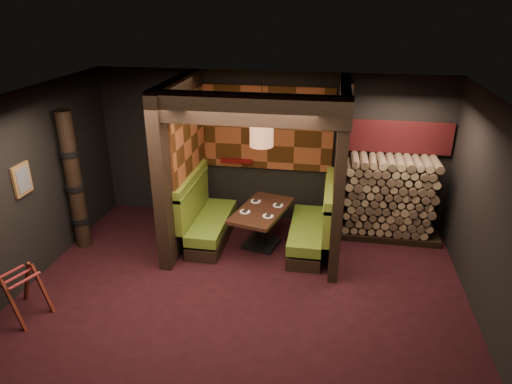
% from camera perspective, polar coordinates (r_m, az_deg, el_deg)
% --- Properties ---
extents(floor, '(6.50, 5.50, 0.02)m').
position_cam_1_polar(floor, '(6.81, -1.91, -13.36)').
color(floor, black).
rests_on(floor, ground).
extents(ceiling, '(6.50, 5.50, 0.02)m').
position_cam_1_polar(ceiling, '(5.59, -2.31, 10.96)').
color(ceiling, black).
rests_on(ceiling, ground).
extents(wall_back, '(6.50, 0.02, 2.85)m').
position_cam_1_polar(wall_back, '(8.59, 1.67, 5.50)').
color(wall_back, black).
rests_on(wall_back, ground).
extents(wall_front, '(6.50, 0.02, 2.85)m').
position_cam_1_polar(wall_front, '(3.86, -11.01, -20.22)').
color(wall_front, black).
rests_on(wall_front, ground).
extents(wall_left, '(0.02, 5.50, 2.85)m').
position_cam_1_polar(wall_left, '(7.40, -27.64, -0.27)').
color(wall_left, black).
rests_on(wall_left, ground).
extents(wall_right, '(0.02, 5.50, 2.85)m').
position_cam_1_polar(wall_right, '(6.31, 28.37, -4.31)').
color(wall_right, black).
rests_on(wall_right, ground).
extents(partition_left, '(0.20, 2.20, 2.85)m').
position_cam_1_polar(partition_left, '(7.87, -9.31, 3.50)').
color(partition_left, black).
rests_on(partition_left, floor).
extents(partition_right, '(0.15, 2.10, 2.85)m').
position_cam_1_polar(partition_right, '(7.51, 10.35, 2.45)').
color(partition_right, black).
rests_on(partition_right, floor).
extents(header_beam, '(2.85, 0.18, 0.44)m').
position_cam_1_polar(header_beam, '(6.31, -1.17, 10.28)').
color(header_beam, black).
rests_on(header_beam, partition_left).
extents(tapa_back_panel, '(2.40, 0.06, 1.55)m').
position_cam_1_polar(tapa_back_panel, '(8.43, 1.48, 7.96)').
color(tapa_back_panel, brown).
rests_on(tapa_back_panel, wall_back).
extents(tapa_side_panel, '(0.04, 1.85, 1.45)m').
position_cam_1_polar(tapa_side_panel, '(7.86, -8.27, 6.80)').
color(tapa_side_panel, brown).
rests_on(tapa_side_panel, partition_left).
extents(lacquer_shelf, '(0.60, 0.12, 0.07)m').
position_cam_1_polar(lacquer_shelf, '(8.67, -2.40, 3.94)').
color(lacquer_shelf, '#56080B').
rests_on(lacquer_shelf, wall_back).
extents(booth_bench_left, '(0.68, 1.60, 1.14)m').
position_cam_1_polar(booth_bench_left, '(8.16, -6.26, -3.42)').
color(booth_bench_left, black).
rests_on(booth_bench_left, floor).
extents(booth_bench_right, '(0.68, 1.60, 1.14)m').
position_cam_1_polar(booth_bench_right, '(7.89, 7.14, -4.47)').
color(booth_bench_right, black).
rests_on(booth_bench_right, floor).
extents(dining_table, '(1.02, 1.47, 0.71)m').
position_cam_1_polar(dining_table, '(7.90, 0.71, -3.64)').
color(dining_table, black).
rests_on(dining_table, floor).
extents(place_settings, '(0.70, 0.72, 0.03)m').
position_cam_1_polar(place_settings, '(7.79, 0.72, -2.04)').
color(place_settings, white).
rests_on(place_settings, dining_table).
extents(pendant_lamp, '(0.38, 0.38, 1.01)m').
position_cam_1_polar(pendant_lamp, '(7.26, 0.71, 7.47)').
color(pendant_lamp, brown).
rests_on(pendant_lamp, ceiling).
extents(framed_picture, '(0.05, 0.36, 0.46)m').
position_cam_1_polar(framed_picture, '(7.38, -27.20, 1.40)').
color(framed_picture, olive).
rests_on(framed_picture, wall_left).
extents(luggage_rack, '(0.80, 0.68, 0.74)m').
position_cam_1_polar(luggage_rack, '(7.09, -27.40, -10.96)').
color(luggage_rack, '#4C170D').
rests_on(luggage_rack, floor).
extents(totem_column, '(0.31, 0.31, 2.40)m').
position_cam_1_polar(totem_column, '(8.20, -21.76, 1.12)').
color(totem_column, black).
rests_on(totem_column, floor).
extents(firewood_stack, '(1.73, 0.70, 1.50)m').
position_cam_1_polar(firewood_stack, '(8.44, 16.73, -0.76)').
color(firewood_stack, black).
rests_on(firewood_stack, floor).
extents(mosaic_header, '(1.83, 0.10, 0.56)m').
position_cam_1_polar(mosaic_header, '(8.41, 17.32, 6.58)').
color(mosaic_header, maroon).
rests_on(mosaic_header, wall_back).
extents(bay_front_post, '(0.08, 0.08, 2.85)m').
position_cam_1_polar(bay_front_post, '(7.76, 11.03, 3.08)').
color(bay_front_post, black).
rests_on(bay_front_post, floor).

